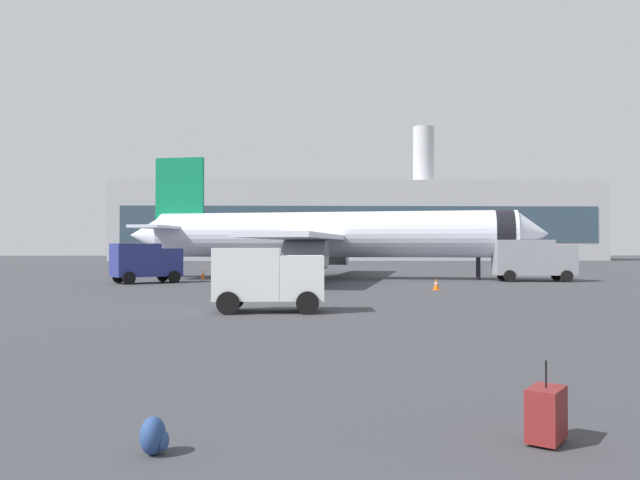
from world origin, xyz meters
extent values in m
cylinder|color=silver|center=(2.55, 49.27, 3.70)|extent=(30.12, 10.13, 3.80)
cone|color=silver|center=(18.37, 45.80, 3.70)|extent=(3.12, 4.04, 3.61)
cone|color=silver|center=(-13.67, 52.82, 3.70)|extent=(3.86, 4.03, 3.42)
cylinder|color=black|center=(16.22, 46.27, 3.70)|extent=(2.20, 4.09, 3.88)
cube|color=silver|center=(3.28, 57.30, 3.40)|extent=(8.11, 16.66, 0.36)
cube|color=silver|center=(-0.14, 41.67, 3.40)|extent=(8.11, 16.66, 0.36)
cylinder|color=gray|center=(2.75, 54.86, 2.10)|extent=(3.60, 2.83, 2.20)
cylinder|color=gray|center=(0.39, 44.11, 2.10)|extent=(3.60, 2.83, 2.20)
cube|color=#0C7247|center=(-10.64, 52.16, 7.30)|extent=(4.38, 1.29, 6.40)
cube|color=silver|center=(-10.45, 55.39, 4.30)|extent=(3.82, 6.42, 0.24)
cube|color=silver|center=(-11.81, 49.14, 4.30)|extent=(3.82, 6.42, 0.24)
cylinder|color=black|center=(14.27, 46.70, 0.90)|extent=(0.36, 0.36, 1.80)
cylinder|color=black|center=(1.11, 52.04, 0.90)|extent=(0.44, 0.44, 1.80)
cylinder|color=black|center=(0.08, 47.35, 0.90)|extent=(0.44, 0.44, 1.80)
cube|color=navy|center=(-10.01, 44.02, 1.52)|extent=(2.62, 2.76, 2.04)
cube|color=#1E232D|center=(-9.42, 44.42, 2.00)|extent=(1.16, 1.69, 0.84)
cube|color=navy|center=(-12.01, 42.69, 1.70)|extent=(3.82, 3.56, 2.40)
cylinder|color=black|center=(-10.55, 45.05, 0.45)|extent=(0.87, 0.68, 0.90)
cylinder|color=black|center=(-9.27, 43.13, 0.45)|extent=(0.87, 0.68, 0.90)
cylinder|color=black|center=(-13.34, 43.18, 0.45)|extent=(0.87, 0.68, 0.90)
cylinder|color=black|center=(-12.07, 41.27, 0.45)|extent=(0.87, 0.68, 0.90)
cube|color=gray|center=(20.19, 44.50, 1.64)|extent=(1.93, 2.57, 2.29)
cube|color=#1E232D|center=(20.90, 44.42, 2.18)|extent=(0.31, 2.16, 0.95)
cube|color=gray|center=(17.20, 44.82, 1.85)|extent=(4.55, 2.85, 2.70)
cylinder|color=black|center=(20.26, 45.75, 0.45)|extent=(0.92, 0.31, 0.90)
cylinder|color=black|center=(19.99, 43.26, 0.45)|extent=(0.92, 0.31, 0.90)
cylinder|color=black|center=(16.08, 46.20, 0.45)|extent=(0.92, 0.31, 0.90)
cylinder|color=black|center=(15.82, 43.71, 0.45)|extent=(0.92, 0.31, 0.90)
cube|color=white|center=(0.05, 22.30, 1.39)|extent=(1.77, 2.01, 1.78)
cube|color=#1E232D|center=(0.80, 22.31, 1.81)|extent=(0.09, 1.80, 0.74)
cube|color=white|center=(-2.15, 22.29, 1.55)|extent=(2.65, 2.01, 2.10)
cylinder|color=black|center=(0.27, 23.35, 0.45)|extent=(0.90, 0.22, 0.90)
cylinder|color=black|center=(0.28, 21.25, 0.45)|extent=(0.90, 0.22, 0.90)
cylinder|color=black|center=(-2.81, 23.34, 0.45)|extent=(0.90, 0.22, 0.90)
cylinder|color=black|center=(-2.80, 21.24, 0.45)|extent=(0.90, 0.22, 0.90)
cube|color=#F2590C|center=(8.30, 34.91, 0.02)|extent=(0.44, 0.44, 0.04)
cone|color=#F2590C|center=(8.30, 34.91, 0.38)|extent=(0.36, 0.36, 0.68)
cylinder|color=white|center=(8.30, 34.91, 0.42)|extent=(0.23, 0.23, 0.10)
cube|color=#F2590C|center=(-8.24, 49.84, 0.02)|extent=(0.44, 0.44, 0.04)
cone|color=#F2590C|center=(-8.24, 49.84, 0.40)|extent=(0.36, 0.36, 0.72)
cylinder|color=white|center=(-8.24, 49.84, 0.44)|extent=(0.23, 0.23, 0.10)
cube|color=maroon|center=(3.29, 5.18, 0.39)|extent=(0.70, 0.75, 0.70)
cylinder|color=black|center=(3.29, 5.18, 0.92)|extent=(0.02, 0.02, 0.36)
cylinder|color=black|center=(3.42, 5.36, 0.04)|extent=(0.08, 0.07, 0.08)
cylinder|color=black|center=(3.15, 5.00, 0.04)|extent=(0.08, 0.07, 0.08)
ellipsoid|color=navy|center=(-1.84, 4.88, 0.24)|extent=(0.32, 0.40, 0.48)
ellipsoid|color=navy|center=(-1.70, 4.88, 0.17)|extent=(0.12, 0.28, 0.24)
cube|color=#B2B2B7|center=(11.97, 127.32, 7.99)|extent=(99.25, 16.03, 15.98)
cube|color=#334756|center=(11.97, 119.25, 7.19)|extent=(94.28, 0.10, 7.19)
cylinder|color=#B2B2B7|center=(25.82, 127.32, 21.98)|extent=(4.40, 4.40, 12.00)
camera|label=1|loc=(0.02, -3.07, 2.61)|focal=35.10mm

